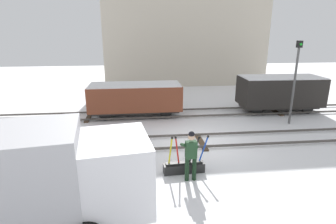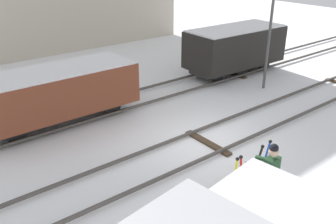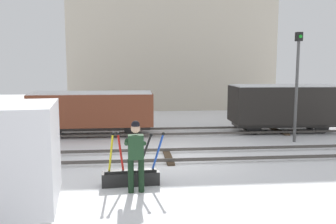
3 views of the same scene
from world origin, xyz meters
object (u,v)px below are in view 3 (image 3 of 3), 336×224
object	(u,v)px
freight_car_back_track	(93,110)
freight_car_near_switch	(284,105)
switch_lever_frame	(131,176)
rail_worker	(136,152)
signal_post	(297,77)

from	to	relation	value
freight_car_back_track	freight_car_near_switch	size ratio (longest dim) A/B	1.07
switch_lever_frame	freight_car_back_track	bearing A→B (deg)	100.35
freight_car_back_track	switch_lever_frame	bearing A→B (deg)	-75.71
rail_worker	freight_car_back_track	xyz separation A→B (m)	(-1.91, 7.63, 0.15)
rail_worker	freight_car_near_switch	distance (m)	10.49
freight_car_back_track	signal_post	bearing A→B (deg)	-14.85
rail_worker	freight_car_back_track	size ratio (longest dim) A/B	0.33
signal_post	freight_car_near_switch	bearing A→B (deg)	77.36
switch_lever_frame	freight_car_back_track	xyz separation A→B (m)	(-1.78, 7.10, 0.93)
freight_car_near_switch	signal_post	bearing A→B (deg)	-101.12
switch_lever_frame	rail_worker	world-z (taller)	rail_worker
signal_post	freight_car_near_switch	size ratio (longest dim) A/B	0.89
signal_post	freight_car_near_switch	distance (m)	2.75
signal_post	freight_car_back_track	world-z (taller)	signal_post
switch_lever_frame	freight_car_back_track	world-z (taller)	freight_car_back_track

